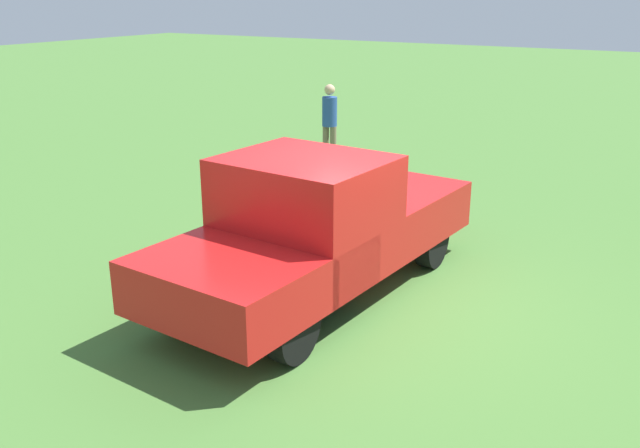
{
  "coord_description": "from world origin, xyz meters",
  "views": [
    {
      "loc": [
        6.87,
        3.46,
        3.64
      ],
      "look_at": [
        -0.01,
        -0.64,
        0.9
      ],
      "focal_mm": 38.64,
      "sensor_mm": 36.0,
      "label": 1
    }
  ],
  "objects": [
    {
      "name": "pickup_truck",
      "position": [
        0.12,
        -0.65,
        0.92
      ],
      "size": [
        5.02,
        2.22,
        1.8
      ],
      "rotation": [
        0.0,
        0.0,
        3.07
      ],
      "color": "black",
      "rests_on": "ground_plane"
    },
    {
      "name": "ground_plane",
      "position": [
        0.0,
        0.0,
        0.0
      ],
      "size": [
        80.0,
        80.0,
        0.0
      ],
      "primitive_type": "plane",
      "color": "#477533"
    },
    {
      "name": "person_bystander",
      "position": [
        -5.91,
        -3.93,
        0.98
      ],
      "size": [
        0.36,
        0.36,
        1.73
      ],
      "rotation": [
        0.0,
        0.0,
        6.16
      ],
      "color": "#7A6B51",
      "rests_on": "ground_plane"
    }
  ]
}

